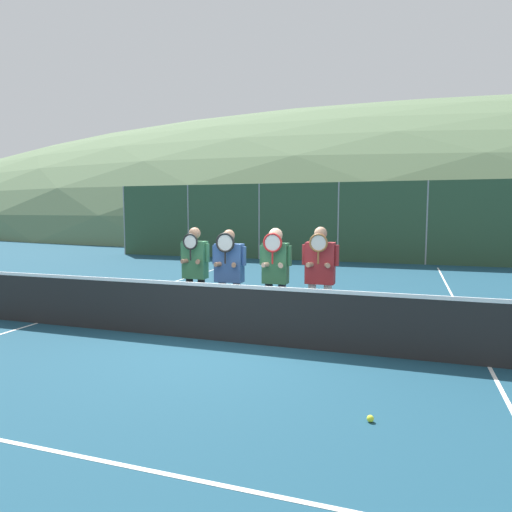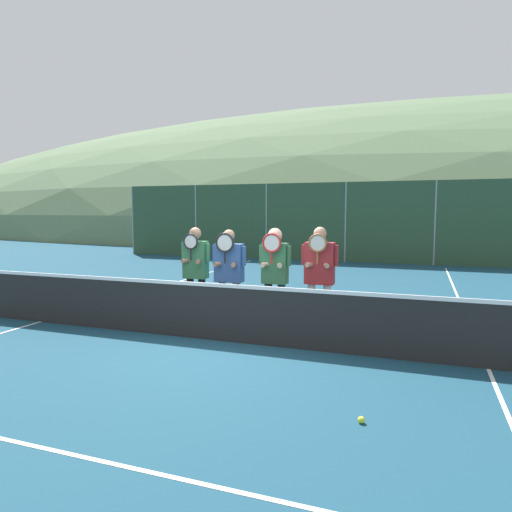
{
  "view_description": "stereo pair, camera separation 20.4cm",
  "coord_description": "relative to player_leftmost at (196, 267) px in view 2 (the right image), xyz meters",
  "views": [
    {
      "loc": [
        2.63,
        -6.46,
        2.04
      ],
      "look_at": [
        0.16,
        0.96,
        1.26
      ],
      "focal_mm": 32.0,
      "sensor_mm": 36.0,
      "label": 1
    },
    {
      "loc": [
        2.82,
        -6.39,
        2.04
      ],
      "look_at": [
        0.16,
        0.96,
        1.26
      ],
      "focal_mm": 32.0,
      "sensor_mm": 36.0,
      "label": 2
    }
  ],
  "objects": [
    {
      "name": "court_line_left_sideline",
      "position": [
        -2.77,
        2.17,
        -1.02
      ],
      "size": [
        0.05,
        16.0,
        0.01
      ],
      "primitive_type": "cube",
      "color": "white",
      "rests_on": "ground_plane"
    },
    {
      "name": "fence_back",
      "position": [
        0.94,
        11.03,
        0.55
      ],
      "size": [
        19.97,
        0.06,
        3.17
      ],
      "color": "gray",
      "rests_on": "ground_plane"
    },
    {
      "name": "car_left_of_center",
      "position": [
        -0.2,
        14.23,
        -0.1
      ],
      "size": [
        4.4,
        1.96,
        1.83
      ],
      "color": "#285638",
      "rests_on": "ground_plane"
    },
    {
      "name": "hill_distant",
      "position": [
        0.94,
        49.7,
        -1.03
      ],
      "size": [
        128.78,
        71.55,
        25.04
      ],
      "color": "#5B7551",
      "rests_on": "ground_plane"
    },
    {
      "name": "player_leftmost",
      "position": [
        0.0,
        0.0,
        0.0
      ],
      "size": [
        0.56,
        0.34,
        1.75
      ],
      "color": "black",
      "rests_on": "ground_plane"
    },
    {
      "name": "court_line_right_sideline",
      "position": [
        4.64,
        2.17,
        -1.02
      ],
      "size": [
        0.05,
        16.0,
        0.01
      ],
      "primitive_type": "cube",
      "color": "white",
      "rests_on": "ground_plane"
    },
    {
      "name": "ground_plane",
      "position": [
        0.94,
        -0.83,
        -1.03
      ],
      "size": [
        120.0,
        120.0,
        0.0
      ],
      "primitive_type": "plane",
      "color": "navy"
    },
    {
      "name": "car_center",
      "position": [
        5.04,
        14.45,
        -0.15
      ],
      "size": [
        4.7,
        1.99,
        1.71
      ],
      "color": "#285638",
      "rests_on": "ground_plane"
    },
    {
      "name": "player_center_right",
      "position": [
        1.52,
        -0.12,
        0.02
      ],
      "size": [
        0.55,
        0.34,
        1.76
      ],
      "color": "#232838",
      "rests_on": "ground_plane"
    },
    {
      "name": "tennis_ball_on_court",
      "position": [
        3.28,
        -2.92,
        -0.99
      ],
      "size": [
        0.07,
        0.07,
        0.07
      ],
      "color": "#CCDB33",
      "rests_on": "ground_plane"
    },
    {
      "name": "car_far_left",
      "position": [
        -5.12,
        14.34,
        -0.15
      ],
      "size": [
        4.06,
        1.94,
        1.7
      ],
      "color": "black",
      "rests_on": "ground_plane"
    },
    {
      "name": "clubhouse_building",
      "position": [
        2.51,
        19.55,
        0.58
      ],
      "size": [
        19.71,
        5.5,
        3.18
      ],
      "color": "beige",
      "rests_on": "ground_plane"
    },
    {
      "name": "player_center_left",
      "position": [
        0.7,
        -0.13,
        -0.0
      ],
      "size": [
        0.61,
        0.34,
        1.72
      ],
      "color": "#56565B",
      "rests_on": "ground_plane"
    },
    {
      "name": "player_rightmost",
      "position": [
        2.24,
        -0.0,
        0.03
      ],
      "size": [
        0.6,
        0.34,
        1.78
      ],
      "color": "white",
      "rests_on": "ground_plane"
    },
    {
      "name": "court_line_service_near",
      "position": [
        0.94,
        -4.33,
        -1.02
      ],
      "size": [
        7.41,
        0.05,
        0.01
      ],
      "primitive_type": "cube",
      "color": "white",
      "rests_on": "ground_plane"
    },
    {
      "name": "tennis_net",
      "position": [
        0.94,
        -0.83,
        -0.56
      ],
      "size": [
        9.97,
        0.09,
        1.01
      ],
      "color": "gray",
      "rests_on": "ground_plane"
    }
  ]
}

